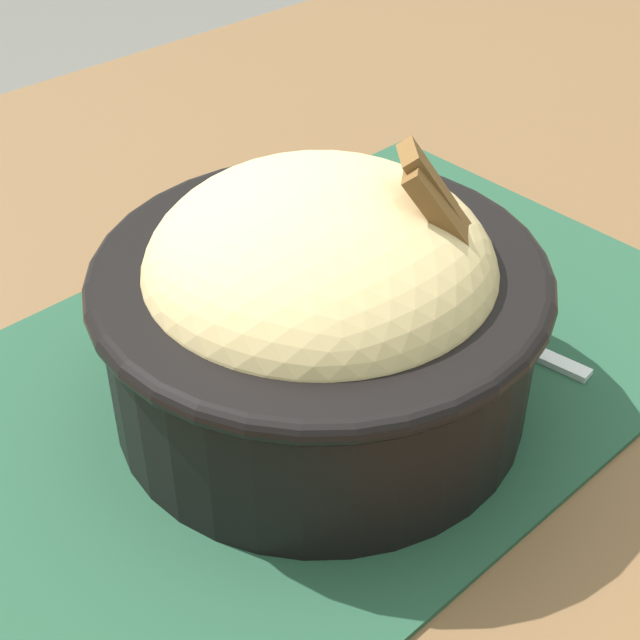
{
  "coord_description": "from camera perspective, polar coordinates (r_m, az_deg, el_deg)",
  "views": [
    {
      "loc": [
        -0.27,
        -0.31,
        1.08
      ],
      "look_at": [
        -0.04,
        -0.04,
        0.8
      ],
      "focal_mm": 54.81,
      "sensor_mm": 36.0,
      "label": 1
    }
  ],
  "objects": [
    {
      "name": "placemat",
      "position": [
        0.51,
        0.25,
        -2.66
      ],
      "size": [
        0.43,
        0.3,
        0.0
      ],
      "primitive_type": "cube",
      "rotation": [
        0.0,
        0.0,
        0.04
      ],
      "color": "#1E422D",
      "rests_on": "table"
    },
    {
      "name": "fork",
      "position": [
        0.54,
        8.5,
        -0.09
      ],
      "size": [
        0.04,
        0.13,
        0.0
      ],
      "color": "silver",
      "rests_on": "placemat"
    },
    {
      "name": "bowl",
      "position": [
        0.45,
        0.02,
        0.79
      ],
      "size": [
        0.21,
        0.21,
        0.14
      ],
      "color": "black",
      "rests_on": "placemat"
    },
    {
      "name": "table",
      "position": [
        0.59,
        -0.1,
        -7.31
      ],
      "size": [
        1.18,
        0.79,
        0.74
      ],
      "color": "brown",
      "rests_on": "ground_plane"
    }
  ]
}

